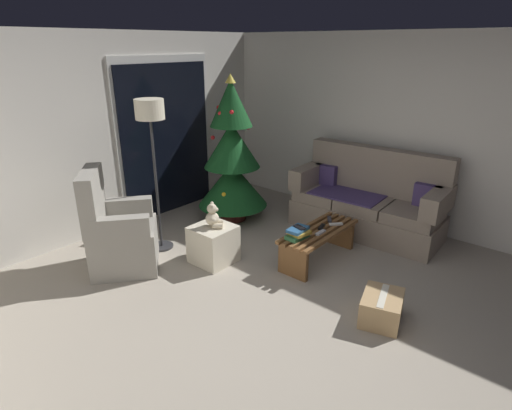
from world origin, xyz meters
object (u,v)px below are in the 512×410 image
object	(u,v)px
cell_phone	(299,227)
floor_lamp	(151,125)
remote_black	(322,227)
couch	(368,202)
book_stack	(298,233)
ottoman	(213,244)
teddy_bear_cream	(213,217)
coffee_table	(318,240)
cardboard_box_taped_mid_floor	(382,308)
christmas_tree	(232,159)
remote_silver	(321,233)
remote_graphite	(330,219)
armchair	(118,234)
remote_white	(336,224)

from	to	relation	value
cell_phone	floor_lamp	xyz separation A→B (m)	(-0.66, 1.57, 1.01)
remote_black	cell_phone	distance (m)	0.39
couch	remote_black	distance (m)	1.05
book_stack	ottoman	bearing A→B (deg)	119.87
floor_lamp	teddy_bear_cream	size ratio (longest dim) A/B	6.25
coffee_table	cardboard_box_taped_mid_floor	world-z (taller)	coffee_table
remote_black	christmas_tree	world-z (taller)	christmas_tree
remote_black	book_stack	bearing A→B (deg)	-113.24
coffee_table	cell_phone	bearing A→B (deg)	169.23
remote_silver	ottoman	distance (m)	1.21
book_stack	cardboard_box_taped_mid_floor	distance (m)	1.19
remote_silver	cardboard_box_taped_mid_floor	world-z (taller)	remote_silver
remote_graphite	book_stack	size ratio (longest dim) A/B	0.56
remote_silver	book_stack	world-z (taller)	book_stack
remote_black	couch	bearing A→B (deg)	71.77
remote_black	teddy_bear_cream	xyz separation A→B (m)	(-0.86, 0.87, 0.16)
floor_lamp	teddy_bear_cream	bearing A→B (deg)	-76.72
remote_graphite	armchair	distance (m)	2.41
armchair	teddy_bear_cream	bearing A→B (deg)	-41.91
couch	remote_black	bearing A→B (deg)	177.14
cell_phone	teddy_bear_cream	xyz separation A→B (m)	(-0.49, 0.82, 0.05)
coffee_table	teddy_bear_cream	xyz separation A→B (m)	(-0.79, 0.88, 0.30)
book_stack	ottoman	world-z (taller)	book_stack
cell_phone	floor_lamp	distance (m)	1.98
remote_white	remote_graphite	world-z (taller)	same
remote_silver	book_stack	distance (m)	0.29
remote_graphite	armchair	world-z (taller)	armchair
remote_silver	remote_graphite	xyz separation A→B (m)	(0.39, 0.12, 0.00)
ottoman	christmas_tree	bearing A→B (deg)	33.11
christmas_tree	cardboard_box_taped_mid_floor	distance (m)	2.86
floor_lamp	teddy_bear_cream	xyz separation A→B (m)	(0.18, -0.75, -0.95)
remote_silver	remote_graphite	size ratio (longest dim) A/B	1.00
christmas_tree	teddy_bear_cream	world-z (taller)	christmas_tree
book_stack	christmas_tree	size ratio (longest dim) A/B	0.14
remote_black	armchair	bearing A→B (deg)	-149.19
remote_graphite	remote_black	bearing A→B (deg)	-113.65
remote_white	cardboard_box_taped_mid_floor	bearing A→B (deg)	0.52
remote_black	remote_silver	world-z (taller)	same
floor_lamp	ottoman	world-z (taller)	floor_lamp
cell_phone	floor_lamp	world-z (taller)	floor_lamp
remote_silver	remote_black	bearing A→B (deg)	119.11
cell_phone	floor_lamp	size ratio (longest dim) A/B	0.08
remote_silver	armchair	bearing A→B (deg)	-136.66
couch	remote_white	bearing A→B (deg)	-177.76
remote_silver	book_stack	xyz separation A→B (m)	(-0.25, 0.13, 0.05)
book_stack	cardboard_box_taped_mid_floor	world-z (taller)	book_stack
remote_graphite	armchair	bearing A→B (deg)	-163.01
book_stack	floor_lamp	distance (m)	2.01
remote_black	teddy_bear_cream	bearing A→B (deg)	-150.79
book_stack	ottoman	distance (m)	0.98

